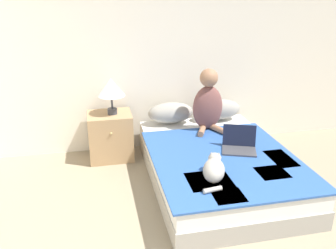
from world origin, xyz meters
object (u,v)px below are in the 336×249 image
object	(u,v)px
person_sitting	(208,103)
pillow_far	(218,109)
bed	(217,166)
cat_tabby	(214,169)
laptop_open	(239,145)
nightstand	(111,136)
pillow_near	(171,113)
table_lamp	(111,88)

from	to	relation	value
person_sitting	pillow_far	bearing A→B (deg)	50.16
bed	pillow_far	size ratio (longest dim) A/B	3.62
cat_tabby	laptop_open	distance (m)	0.70
cat_tabby	pillow_far	bearing A→B (deg)	-0.06
laptop_open	nightstand	bearing A→B (deg)	165.94
pillow_near	cat_tabby	size ratio (longest dim) A/B	1.30
pillow_far	laptop_open	size ratio (longest dim) A/B	1.36
pillow_near	table_lamp	bearing A→B (deg)	-175.20
person_sitting	cat_tabby	bearing A→B (deg)	-105.15
pillow_near	pillow_far	bearing A→B (deg)	0.00
pillow_far	laptop_open	distance (m)	0.95
pillow_far	laptop_open	world-z (taller)	pillow_far
bed	nightstand	distance (m)	1.37
pillow_near	table_lamp	distance (m)	0.83
laptop_open	table_lamp	size ratio (longest dim) A/B	0.98
bed	person_sitting	world-z (taller)	person_sitting
bed	pillow_far	distance (m)	0.99
pillow_far	cat_tabby	bearing A→B (deg)	-111.08
pillow_near	person_sitting	xyz separation A→B (m)	(0.39, -0.30, 0.20)
bed	table_lamp	world-z (taller)	table_lamp
person_sitting	table_lamp	size ratio (longest dim) A/B	1.71
bed	person_sitting	distance (m)	0.79
cat_tabby	table_lamp	bearing A→B (deg)	50.68
pillow_far	person_sitting	world-z (taller)	person_sitting
pillow_near	nightstand	bearing A→B (deg)	-176.03
person_sitting	cat_tabby	size ratio (longest dim) A/B	1.67
bed	table_lamp	distance (m)	1.51
pillow_near	cat_tabby	bearing A→B (deg)	-87.28
bed	pillow_near	xyz separation A→B (m)	(-0.32, 0.88, 0.33)
pillow_far	table_lamp	xyz separation A→B (m)	(-1.37, -0.06, 0.38)
person_sitting	laptop_open	bearing A→B (deg)	-77.24
table_lamp	nightstand	bearing A→B (deg)	168.71
cat_tabby	table_lamp	world-z (taller)	table_lamp
laptop_open	table_lamp	bearing A→B (deg)	165.35
cat_tabby	nightstand	bearing A→B (deg)	51.74
nightstand	laptop_open	bearing A→B (deg)	-34.36
pillow_far	table_lamp	world-z (taller)	table_lamp
pillow_near	person_sitting	size ratio (longest dim) A/B	0.78
pillow_far	person_sitting	xyz separation A→B (m)	(-0.25, -0.30, 0.20)
nightstand	bed	bearing A→B (deg)	-37.38
pillow_near	laptop_open	size ratio (longest dim) A/B	1.36
bed	nightstand	bearing A→B (deg)	142.62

